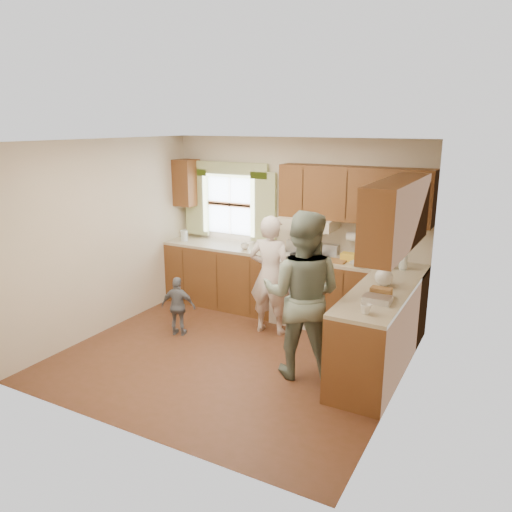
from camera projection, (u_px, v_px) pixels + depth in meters
The scene contains 6 objects.
room at pixel (231, 254), 5.62m from camera, with size 3.80×3.80×3.80m.
kitchen_fixtures at pixel (317, 273), 6.36m from camera, with size 3.80×2.25×2.15m.
stove at pixel (304, 288), 6.91m from camera, with size 0.76×0.67×1.07m.
woman_left at pixel (270, 275), 6.43m from camera, with size 0.57×0.38×1.57m, color beige.
woman_right at pixel (302, 295), 5.30m from camera, with size 0.89×0.69×1.82m, color #254336.
child at pixel (178, 306), 6.44m from camera, with size 0.46×0.19×0.78m, color slate.
Camera 1 is at (2.82, -4.66, 2.68)m, focal length 35.00 mm.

